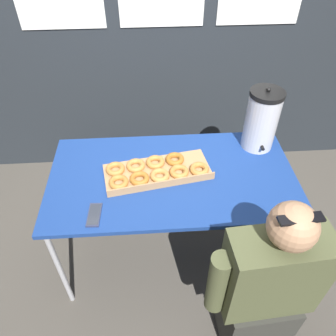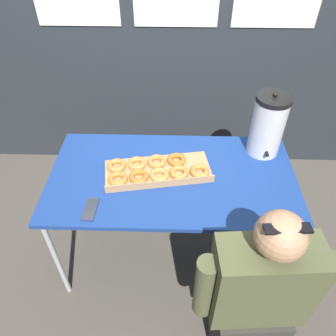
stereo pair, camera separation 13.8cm
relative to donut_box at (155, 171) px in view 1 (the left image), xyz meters
name	(u,v)px [view 1 (the left image)]	position (x,y,z in m)	size (l,w,h in m)	color
ground_plane	(171,248)	(0.10, -0.02, -0.80)	(12.00, 12.00, 0.00)	#4C473F
back_wall	(162,31)	(0.10, 1.10, 0.43)	(6.00, 0.11, 2.46)	#23282D
folding_table	(172,180)	(0.10, -0.02, -0.07)	(1.49, 0.80, 0.78)	navy
donut_box	(155,171)	(0.00, 0.00, 0.00)	(0.68, 0.38, 0.05)	tan
coffee_urn	(262,120)	(0.69, 0.24, 0.18)	(0.21, 0.24, 0.43)	silver
cell_phone	(94,215)	(-0.34, -0.30, -0.02)	(0.08, 0.16, 0.01)	#2D334C
person_seated	(266,289)	(0.54, -0.66, -0.25)	(0.65, 0.29, 1.18)	#33332D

